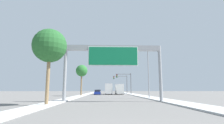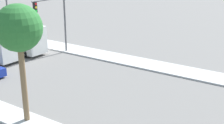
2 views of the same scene
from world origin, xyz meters
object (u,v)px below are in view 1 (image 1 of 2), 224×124
Objects in this scene: car_near_right at (97,92)px; car_far_left at (98,92)px; palm_tree_background at (82,71)px; street_lamp_right at (147,68)px; traffic_light_near_intersection at (126,80)px; truck_box_primary at (109,89)px; sign_gantry at (113,56)px; palm_tree_foreground at (50,46)px; truck_box_secondary at (119,89)px; traffic_light_mid_block at (122,81)px.

car_near_right is 7.11m from car_far_left.
palm_tree_background is 18.81m from street_lamp_right.
car_near_right is 0.66× the size of traffic_light_near_intersection.
sign_gantry is at bearing -90.00° from truck_box_primary.
palm_tree_foreground is (-7.06, -4.83, 0.17)m from sign_gantry.
palm_tree_foreground is at bearing -95.67° from car_near_right.
sign_gantry is 2.03× the size of traffic_light_near_intersection.
truck_box_secondary is at bearing 96.85° from street_lamp_right.
sign_gantry reaches higher than truck_box_secondary.
palm_tree_foreground reaches higher than car_near_right.
traffic_light_near_intersection is at bearing -42.44° from car_far_left.
truck_box_primary reaches higher than truck_box_secondary.
car_far_left is at bearing 90.00° from car_near_right.
palm_tree_foreground is (-3.56, -42.96, 5.54)m from car_far_left.
palm_tree_foreground is at bearing -136.22° from street_lamp_right.
palm_tree_background is (-12.40, -8.98, 1.80)m from traffic_light_near_intersection.
truck_box_primary is 1.10× the size of palm_tree_foreground.
street_lamp_right reaches higher than traffic_light_mid_block.
truck_box_primary is 7.91m from traffic_light_near_intersection.
sign_gantry is at bearing -71.39° from palm_tree_background.
truck_box_secondary is at bearing 51.11° from palm_tree_background.
palm_tree_foreground is (-10.56, -39.11, 4.60)m from truck_box_secondary.
car_near_right is (-3.50, 31.02, -5.39)m from sign_gantry.
traffic_light_mid_block reaches higher than truck_box_secondary.
palm_tree_foreground is 0.84× the size of street_lamp_right.
car_near_right is 1.01× the size of car_far_left.
palm_tree_background reaches higher than truck_box_primary.
traffic_light_mid_block is 0.85× the size of palm_tree_background.
palm_tree_background reaches higher than traffic_light_near_intersection.
traffic_light_near_intersection is 37.09m from palm_tree_foreground.
truck_box_secondary is (7.00, 3.26, 0.97)m from car_near_right.
traffic_light_mid_block is at bearing 74.84° from palm_tree_foreground.
palm_tree_foreground reaches higher than traffic_light_mid_block.
sign_gantry is 1.64× the size of palm_tree_foreground.
car_far_left is 0.52× the size of palm_tree_foreground.
car_far_left is 0.48× the size of truck_box_primary.
palm_tree_foreground is at bearing -94.74° from car_far_left.
street_lamp_right is at bearing -83.15° from truck_box_secondary.
truck_box_primary reaches higher than car_near_right.
palm_tree_foreground is at bearing -89.88° from palm_tree_background.
palm_tree_background is at bearing -128.89° from truck_box_secondary.
palm_tree_background is (-10.61, -13.16, 4.57)m from truck_box_secondary.
truck_box_secondary is at bearing 113.08° from traffic_light_near_intersection.
truck_box_secondary is 1.10× the size of traffic_light_near_intersection.
truck_box_primary is 16.52m from palm_tree_background.
sign_gantry is at bearing -128.63° from street_lamp_right.
truck_box_secondary is at bearing -28.81° from car_far_left.
car_far_left is at bearing 85.26° from palm_tree_foreground.
truck_box_secondary is (7.00, -3.85, 0.95)m from car_far_left.
palm_tree_foreground is at bearing -99.97° from truck_box_primary.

